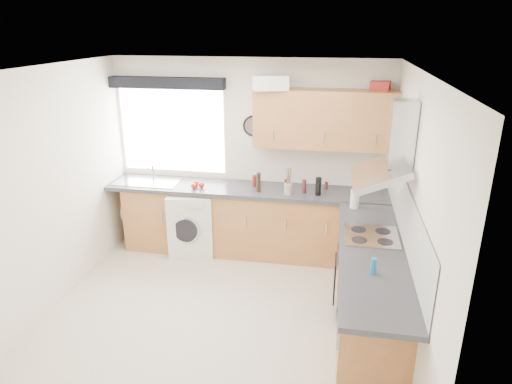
% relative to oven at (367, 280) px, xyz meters
% --- Properties ---
extents(ground_plane, '(3.60, 3.60, 0.00)m').
position_rel_oven_xyz_m(ground_plane, '(-1.50, -0.30, -0.42)').
color(ground_plane, beige).
extents(ceiling, '(3.60, 3.60, 0.02)m').
position_rel_oven_xyz_m(ceiling, '(-1.50, -0.30, 2.08)').
color(ceiling, white).
rests_on(ceiling, wall_back).
extents(wall_back, '(3.60, 0.02, 2.50)m').
position_rel_oven_xyz_m(wall_back, '(-1.50, 1.50, 0.82)').
color(wall_back, silver).
rests_on(wall_back, ground_plane).
extents(wall_front, '(3.60, 0.02, 2.50)m').
position_rel_oven_xyz_m(wall_front, '(-1.50, -2.10, 0.82)').
color(wall_front, silver).
rests_on(wall_front, ground_plane).
extents(wall_left, '(0.02, 3.60, 2.50)m').
position_rel_oven_xyz_m(wall_left, '(-3.30, -0.30, 0.82)').
color(wall_left, silver).
rests_on(wall_left, ground_plane).
extents(wall_right, '(0.02, 3.60, 2.50)m').
position_rel_oven_xyz_m(wall_right, '(0.30, -0.30, 0.82)').
color(wall_right, silver).
rests_on(wall_right, ground_plane).
extents(window, '(1.40, 0.02, 1.10)m').
position_rel_oven_xyz_m(window, '(-2.55, 1.49, 1.12)').
color(window, silver).
rests_on(window, wall_back).
extents(window_blind, '(1.50, 0.18, 0.14)m').
position_rel_oven_xyz_m(window_blind, '(-2.55, 1.40, 1.76)').
color(window_blind, black).
rests_on(window_blind, wall_back).
extents(splashback, '(0.01, 3.00, 0.54)m').
position_rel_oven_xyz_m(splashback, '(0.29, 0.00, 0.75)').
color(splashback, white).
rests_on(splashback, wall_right).
extents(base_cab_back, '(3.00, 0.58, 0.86)m').
position_rel_oven_xyz_m(base_cab_back, '(-1.60, 1.21, 0.01)').
color(base_cab_back, '#9B6234').
rests_on(base_cab_back, ground_plane).
extents(base_cab_corner, '(0.60, 0.60, 0.86)m').
position_rel_oven_xyz_m(base_cab_corner, '(0.00, 1.20, 0.01)').
color(base_cab_corner, '#9B6234').
rests_on(base_cab_corner, ground_plane).
extents(base_cab_right, '(0.58, 2.10, 0.86)m').
position_rel_oven_xyz_m(base_cab_right, '(0.01, -0.15, 0.01)').
color(base_cab_right, '#9B6234').
rests_on(base_cab_right, ground_plane).
extents(worktop_back, '(3.60, 0.62, 0.05)m').
position_rel_oven_xyz_m(worktop_back, '(-1.50, 1.20, 0.46)').
color(worktop_back, '#2D2D31').
rests_on(worktop_back, base_cab_back).
extents(worktop_right, '(0.62, 2.42, 0.05)m').
position_rel_oven_xyz_m(worktop_right, '(0.00, -0.30, 0.46)').
color(worktop_right, '#2D2D31').
rests_on(worktop_right, base_cab_right).
extents(sink, '(0.84, 0.46, 0.10)m').
position_rel_oven_xyz_m(sink, '(-2.83, 1.20, 0.52)').
color(sink, '#A9AEB7').
rests_on(sink, worktop_back).
extents(oven, '(0.56, 0.58, 0.85)m').
position_rel_oven_xyz_m(oven, '(0.00, 0.00, 0.00)').
color(oven, black).
rests_on(oven, ground_plane).
extents(hob_plate, '(0.52, 0.52, 0.01)m').
position_rel_oven_xyz_m(hob_plate, '(0.00, 0.00, 0.49)').
color(hob_plate, '#A9AEB7').
rests_on(hob_plate, worktop_right).
extents(extractor_hood, '(0.52, 0.78, 0.66)m').
position_rel_oven_xyz_m(extractor_hood, '(0.10, -0.00, 1.34)').
color(extractor_hood, '#A9AEB7').
rests_on(extractor_hood, wall_right).
extents(upper_cabinets, '(1.70, 0.35, 0.70)m').
position_rel_oven_xyz_m(upper_cabinets, '(-0.55, 1.32, 1.38)').
color(upper_cabinets, '#9B6234').
rests_on(upper_cabinets, wall_back).
extents(washing_machine, '(0.66, 0.64, 0.84)m').
position_rel_oven_xyz_m(washing_machine, '(-2.20, 1.10, -0.00)').
color(washing_machine, silver).
rests_on(washing_machine, ground_plane).
extents(wall_clock, '(0.28, 0.04, 0.28)m').
position_rel_oven_xyz_m(wall_clock, '(-1.45, 1.48, 1.22)').
color(wall_clock, black).
rests_on(wall_clock, wall_back).
extents(casserole, '(0.46, 0.39, 0.17)m').
position_rel_oven_xyz_m(casserole, '(-1.20, 1.22, 1.81)').
color(casserole, silver).
rests_on(casserole, upper_cabinets).
extents(storage_box, '(0.25, 0.23, 0.10)m').
position_rel_oven_xyz_m(storage_box, '(0.07, 1.42, 1.78)').
color(storage_box, red).
rests_on(storage_box, upper_cabinets).
extents(utensil_pot, '(0.13, 0.13, 0.14)m').
position_rel_oven_xyz_m(utensil_pot, '(-0.94, 1.05, 0.55)').
color(utensil_pot, gray).
rests_on(utensil_pot, worktop_back).
extents(kitchen_roll, '(0.12, 0.12, 0.21)m').
position_rel_oven_xyz_m(kitchen_roll, '(-0.15, 0.75, 0.59)').
color(kitchen_roll, silver).
rests_on(kitchen_roll, worktop_right).
extents(tomato_cluster, '(0.19, 0.19, 0.07)m').
position_rel_oven_xyz_m(tomato_cluster, '(-2.11, 1.09, 0.52)').
color(tomato_cluster, red).
rests_on(tomato_cluster, worktop_back).
extents(jar_0, '(0.07, 0.07, 0.22)m').
position_rel_oven_xyz_m(jar_0, '(-0.58, 1.09, 0.60)').
color(jar_0, black).
rests_on(jar_0, worktop_back).
extents(jar_1, '(0.05, 0.05, 0.17)m').
position_rel_oven_xyz_m(jar_1, '(-0.75, 1.13, 0.57)').
color(jar_1, '#501C20').
rests_on(jar_1, worktop_back).
extents(jar_2, '(0.07, 0.07, 0.15)m').
position_rel_oven_xyz_m(jar_2, '(-1.39, 1.26, 0.56)').
color(jar_2, '#5F1614').
rests_on(jar_2, worktop_back).
extents(jar_3, '(0.05, 0.05, 0.25)m').
position_rel_oven_xyz_m(jar_3, '(-1.31, 1.08, 0.61)').
color(jar_3, black).
rests_on(jar_3, worktop_back).
extents(jar_4, '(0.04, 0.04, 0.09)m').
position_rel_oven_xyz_m(jar_4, '(-0.48, 1.32, 0.53)').
color(jar_4, '#431A18').
rests_on(jar_4, worktop_back).
extents(jar_5, '(0.04, 0.04, 0.11)m').
position_rel_oven_xyz_m(jar_5, '(-0.99, 1.30, 0.54)').
color(jar_5, '#42171E').
rests_on(jar_5, worktop_back).
extents(bottle_0, '(0.05, 0.05, 0.14)m').
position_rel_oven_xyz_m(bottle_0, '(-0.03, -0.72, 0.56)').
color(bottle_0, '#1D618E').
rests_on(bottle_0, worktop_right).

